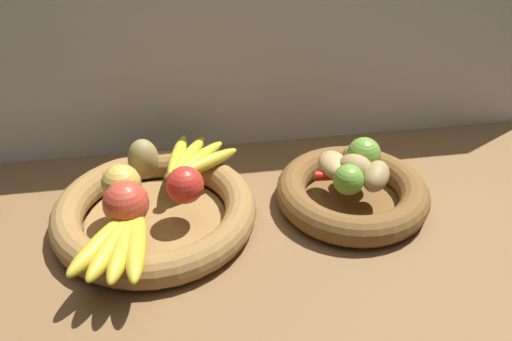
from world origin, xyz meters
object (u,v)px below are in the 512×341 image
Objects in this scene: pear_brown at (143,159)px; banana_bunch_back at (191,160)px; apple_red_front at (126,203)px; lime_near at (348,180)px; potato_back at (358,158)px; apple_red_right at (185,185)px; chili_pepper at (351,177)px; fruit_bowl_right at (352,193)px; potato_large at (355,168)px; banana_bunch_front at (121,241)px; potato_oblong at (333,165)px; fruit_bowl_left at (155,212)px; potato_small at (376,177)px; lime_far at (364,154)px; apple_golden_left at (121,184)px.

pear_brown is 9.33cm from banana_bunch_back.
lime_near is (38.03, 2.14, -1.01)cm from apple_red_front.
pear_brown reaches higher than potato_back.
apple_red_right is at bearing -50.89° from pear_brown.
chili_pepper is (28.48, -9.98, -0.33)cm from banana_bunch_back.
fruit_bowl_right is 5.52cm from potato_large.
potato_oblong reaches higher than banana_bunch_front.
banana_bunch_front is 2.78× the size of potato_back.
potato_large is (36.47, -0.00, 5.54)cm from fruit_bowl_left.
fruit_bowl_left is 36.47cm from fruit_bowl_right.
potato_small is at bearing -2.63° from apple_red_right.
pear_brown reaches higher than banana_bunch_front.
potato_back is (43.06, 16.55, 0.49)cm from banana_bunch_front.
apple_red_right is at bearing -170.38° from potato_back.
banana_bunch_back is at bearing 61.57° from banana_bunch_front.
pear_brown is 0.47× the size of banana_bunch_back.
banana_bunch_back is at bearing 53.99° from apple_red_front.
chili_pepper is at bearing -11.49° from pear_brown.
potato_large is 1.78cm from chili_pepper.
pear_brown is at bearing -179.90° from chili_pepper.
pear_brown is 1.23× the size of lime_far.
potato_large is at bearing 56.31° from lime_near.
potato_back is 1.03× the size of potato_large.
fruit_bowl_right is 1.72× the size of banana_bunch_back.
fruit_bowl_left is at bearing -174.74° from lime_far.
potato_oblong is 1.14× the size of potato_back.
apple_red_right is 1.19× the size of lime_near.
apple_red_right is at bearing -177.34° from potato_large.
pear_brown is at bearing 169.13° from fruit_bowl_right.
banana_bunch_front is at bearing -99.68° from pear_brown.
fruit_bowl_left is 39.92cm from potato_small.
potato_oblong is 1.23× the size of lime_far.
potato_back is at bearing 65.56° from potato_large.
banana_bunch_back is 2.11× the size of potato_small.
banana_bunch_front is at bearing -163.19° from fruit_bowl_right.
apple_red_right is 10.61cm from apple_red_front.
apple_golden_left is at bearing -176.93° from potato_oblong.
potato_large is at bearing -37.87° from potato_oblong.
apple_red_front is 1.14× the size of potato_large.
fruit_bowl_left and fruit_bowl_right have the same top height.
potato_small is (40.82, -10.24, -1.47)cm from pear_brown.
apple_red_right is 11.41cm from banana_bunch_back.
apple_red_front is at bearing -166.88° from potato_back.
potato_small is 0.60× the size of chili_pepper.
apple_red_right is 0.99× the size of potato_large.
potato_oblong is 5.43cm from potato_back.
apple_golden_left is at bearing -176.06° from lime_far.
potato_back is (-1.12, 7.08, -0.26)cm from potato_small.
lime_near is at bearing -123.69° from potato_large.
potato_oblong is (38.17, 2.05, -1.39)cm from apple_golden_left.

